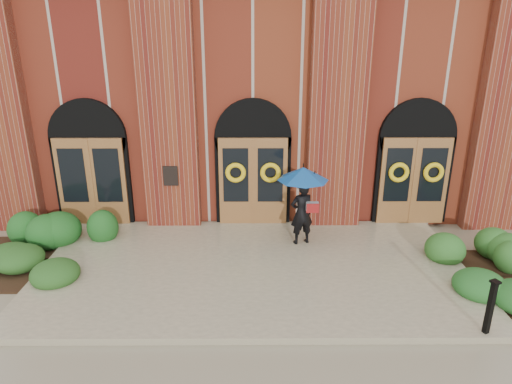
{
  "coord_description": "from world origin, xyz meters",
  "views": [
    {
      "loc": [
        0.02,
        -9.37,
        5.47
      ],
      "look_at": [
        0.07,
        1.0,
        1.71
      ],
      "focal_mm": 32.0,
      "sensor_mm": 36.0,
      "label": 1
    }
  ],
  "objects_px": {
    "hedge_wall_left": "(45,236)",
    "hedge_wall_right": "(467,251)",
    "metal_post": "(491,306)",
    "man_with_umbrella": "(303,191)"
  },
  "relations": [
    {
      "from": "man_with_umbrella",
      "to": "metal_post",
      "type": "bearing_deg",
      "value": 111.84
    },
    {
      "from": "hedge_wall_left",
      "to": "hedge_wall_right",
      "type": "height_order",
      "value": "hedge_wall_left"
    },
    {
      "from": "man_with_umbrella",
      "to": "hedge_wall_left",
      "type": "distance_m",
      "value": 6.7
    },
    {
      "from": "metal_post",
      "to": "hedge_wall_right",
      "type": "height_order",
      "value": "metal_post"
    },
    {
      "from": "metal_post",
      "to": "hedge_wall_left",
      "type": "xyz_separation_m",
      "value": [
        -9.64,
        3.6,
        -0.29
      ]
    },
    {
      "from": "metal_post",
      "to": "hedge_wall_right",
      "type": "relative_size",
      "value": 0.38
    },
    {
      "from": "hedge_wall_left",
      "to": "hedge_wall_right",
      "type": "relative_size",
      "value": 1.19
    },
    {
      "from": "man_with_umbrella",
      "to": "hedge_wall_right",
      "type": "height_order",
      "value": "man_with_umbrella"
    },
    {
      "from": "man_with_umbrella",
      "to": "hedge_wall_right",
      "type": "bearing_deg",
      "value": 149.83
    },
    {
      "from": "man_with_umbrella",
      "to": "hedge_wall_right",
      "type": "relative_size",
      "value": 0.72
    }
  ]
}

